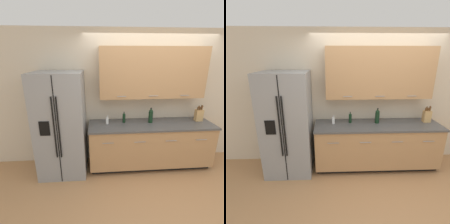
% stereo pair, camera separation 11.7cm
% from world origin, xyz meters
% --- Properties ---
extents(ground_plane, '(14.00, 14.00, 0.00)m').
position_xyz_m(ground_plane, '(0.00, 0.00, 0.00)').
color(ground_plane, '#B27F51').
extents(wall_back, '(10.00, 0.39, 2.60)m').
position_xyz_m(wall_back, '(-0.00, 1.18, 1.46)').
color(wall_back, beige).
rests_on(wall_back, ground_plane).
extents(counter_unit, '(2.35, 0.64, 0.90)m').
position_xyz_m(counter_unit, '(-0.01, 0.89, 0.45)').
color(counter_unit, black).
rests_on(counter_unit, ground_plane).
extents(refrigerator, '(0.83, 0.74, 1.87)m').
position_xyz_m(refrigerator, '(-1.67, 0.85, 0.94)').
color(refrigerator, gray).
rests_on(refrigerator, ground_plane).
extents(knife_block, '(0.13, 0.10, 0.32)m').
position_xyz_m(knife_block, '(0.96, 0.98, 1.02)').
color(knife_block, tan).
rests_on(knife_block, counter_unit).
extents(wine_bottle, '(0.08, 0.08, 0.29)m').
position_xyz_m(wine_bottle, '(-0.01, 0.96, 1.03)').
color(wine_bottle, black).
rests_on(wine_bottle, counter_unit).
extents(soap_dispenser, '(0.06, 0.05, 0.16)m').
position_xyz_m(soap_dispenser, '(-0.85, 0.95, 0.96)').
color(soap_dispenser, white).
rests_on(soap_dispenser, counter_unit).
extents(oil_bottle, '(0.06, 0.06, 0.21)m').
position_xyz_m(oil_bottle, '(-0.52, 1.00, 0.99)').
color(oil_bottle, black).
rests_on(oil_bottle, counter_unit).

